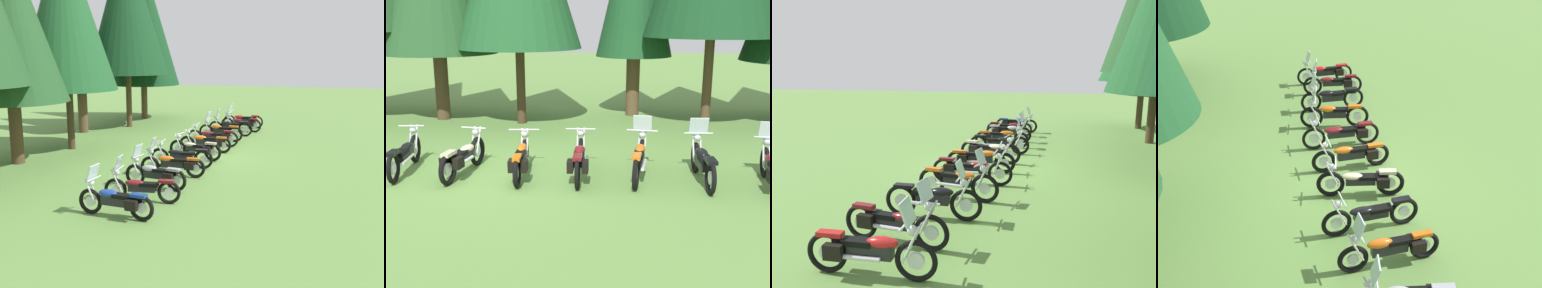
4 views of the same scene
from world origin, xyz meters
TOP-DOWN VIEW (x-y plane):
  - ground_plane at (0.00, 0.00)m, footprint 80.00×80.00m
  - motorcycle_0 at (-7.57, 0.45)m, footprint 0.70×2.22m
  - motorcycle_1 at (-6.25, 0.28)m, footprint 0.74×2.25m
  - motorcycle_2 at (-4.86, 0.33)m, footprint 0.79×2.17m
  - motorcycle_3 at (-3.38, 0.21)m, footprint 0.63×2.30m
  - motorcycle_4 at (-2.12, 0.31)m, footprint 0.64×2.39m
  - motorcycle_5 at (-0.66, 0.12)m, footprint 0.81×2.27m
  - motorcycle_6 at (0.75, 0.04)m, footprint 0.74×2.27m
  - motorcycle_7 at (2.11, 0.02)m, footprint 0.72×2.41m
  - motorcycle_8 at (3.51, 0.01)m, footprint 0.74×2.25m
  - motorcycle_9 at (4.92, -0.22)m, footprint 0.68×2.28m
  - motorcycle_10 at (6.36, -0.59)m, footprint 0.71×2.25m
  - motorcycle_11 at (7.57, -0.51)m, footprint 0.71×2.26m
  - pine_tree_0 at (-10.26, 7.03)m, footprint 4.60×4.60m

SIDE VIEW (x-z plane):
  - ground_plane at x=0.00m, z-range 0.00..0.00m
  - motorcycle_6 at x=0.75m, z-range -0.06..0.94m
  - motorcycle_4 at x=-2.12m, z-range -0.06..0.95m
  - motorcycle_5 at x=-0.66m, z-range -0.06..0.96m
  - motorcycle_1 at x=-6.25m, z-range -0.22..1.13m
  - motorcycle_3 at x=-3.38m, z-range -0.22..1.13m
  - motorcycle_7 at x=2.11m, z-range -0.05..0.96m
  - motorcycle_10 at x=6.36m, z-range -0.22..1.15m
  - motorcycle_2 at x=-4.86m, z-range -0.21..1.15m
  - motorcycle_0 at x=-7.57m, z-range -0.21..1.15m
  - motorcycle_11 at x=7.57m, z-range -0.21..1.16m
  - motorcycle_8 at x=3.51m, z-range -0.20..1.18m
  - motorcycle_9 at x=4.92m, z-range -0.20..1.18m
  - pine_tree_0 at x=-10.26m, z-range 1.31..8.85m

